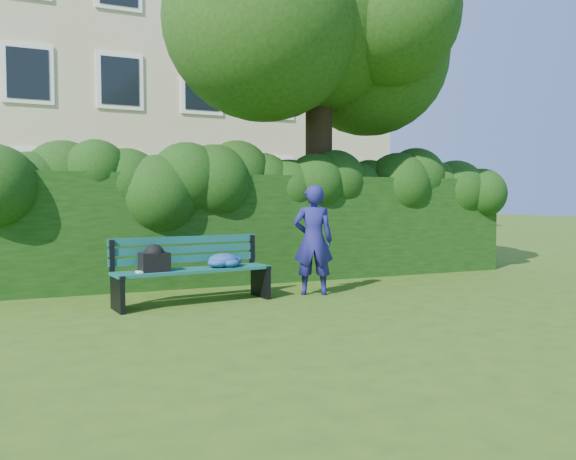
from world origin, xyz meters
name	(u,v)px	position (x,y,z in m)	size (l,w,h in m)	color
ground	(305,301)	(0.00, 0.00, 0.00)	(80.00, 80.00, 0.00)	#304B14
apartment_building	(140,72)	(0.00, 13.99, 6.00)	(16.00, 8.08, 12.00)	#C6B785
hedge	(251,228)	(0.00, 2.20, 0.90)	(10.00, 1.00, 1.80)	black
tree	(318,21)	(1.46, 2.56, 4.69)	(5.77, 4.66, 6.68)	black
park_bench	(194,266)	(-1.42, 0.49, 0.50)	(2.17, 0.84, 0.89)	#0F494D
man_reading	(313,240)	(0.35, 0.48, 0.80)	(0.59, 0.38, 1.61)	navy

